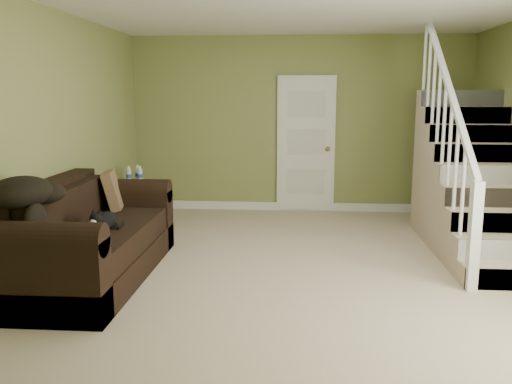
% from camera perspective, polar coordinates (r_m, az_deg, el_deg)
% --- Properties ---
extents(floor, '(5.00, 5.50, 0.01)m').
position_cam_1_polar(floor, '(5.67, 4.49, -7.70)').
color(floor, tan).
rests_on(floor, ground).
extents(ceiling, '(5.00, 5.50, 0.01)m').
position_cam_1_polar(ceiling, '(5.47, 4.89, 19.21)').
color(ceiling, white).
rests_on(ceiling, wall_back).
extents(wall_back, '(5.00, 0.04, 2.60)m').
position_cam_1_polar(wall_back, '(8.16, 4.60, 7.08)').
color(wall_back, olive).
rests_on(wall_back, floor).
extents(wall_front, '(5.00, 0.04, 2.60)m').
position_cam_1_polar(wall_front, '(2.69, 4.92, 0.70)').
color(wall_front, olive).
rests_on(wall_front, floor).
extents(wall_left, '(0.04, 5.50, 2.60)m').
position_cam_1_polar(wall_left, '(5.96, -20.25, 5.33)').
color(wall_left, olive).
rests_on(wall_left, floor).
extents(baseboard_back, '(5.00, 0.04, 0.12)m').
position_cam_1_polar(baseboard_back, '(8.29, 4.48, -1.52)').
color(baseboard_back, white).
rests_on(baseboard_back, floor).
extents(baseboard_left, '(0.04, 5.50, 0.12)m').
position_cam_1_polar(baseboard_left, '(6.16, -19.29, -6.22)').
color(baseboard_left, white).
rests_on(baseboard_left, floor).
extents(door, '(0.86, 0.12, 2.02)m').
position_cam_1_polar(door, '(8.14, 5.28, 4.98)').
color(door, white).
rests_on(door, floor).
extents(staircase, '(1.00, 2.51, 2.82)m').
position_cam_1_polar(staircase, '(6.77, 21.70, 0.12)').
color(staircase, tan).
rests_on(staircase, floor).
extents(sofa, '(1.02, 2.37, 0.94)m').
position_cam_1_polar(sofa, '(5.44, -17.35, -5.01)').
color(sofa, black).
rests_on(sofa, floor).
extents(side_table, '(0.52, 0.52, 0.80)m').
position_cam_1_polar(side_table, '(7.53, -12.45, -1.11)').
color(side_table, black).
rests_on(side_table, floor).
extents(cat, '(0.23, 0.48, 0.23)m').
position_cam_1_polar(cat, '(5.17, -15.65, -2.97)').
color(cat, black).
rests_on(cat, sofa).
extents(banana, '(0.08, 0.19, 0.05)m').
position_cam_1_polar(banana, '(4.90, -18.29, -4.59)').
color(banana, gold).
rests_on(banana, sofa).
extents(throw_pillow, '(0.28, 0.45, 0.43)m').
position_cam_1_polar(throw_pillow, '(6.13, -14.83, 0.19)').
color(throw_pillow, '#49351D').
rests_on(throw_pillow, sofa).
extents(throw_blanket, '(0.57, 0.69, 0.25)m').
position_cam_1_polar(throw_blanket, '(4.74, -23.55, -0.01)').
color(throw_blanket, black).
rests_on(throw_blanket, sofa).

